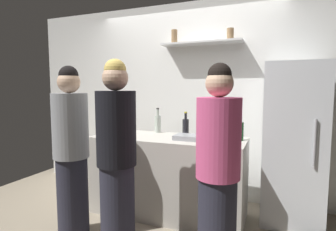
% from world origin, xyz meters
% --- Properties ---
extents(back_wall_assembly, '(4.80, 0.32, 2.60)m').
position_xyz_m(back_wall_assembly, '(0.00, 1.25, 1.30)').
color(back_wall_assembly, white).
rests_on(back_wall_assembly, ground).
extents(refrigerator, '(0.61, 0.64, 1.73)m').
position_xyz_m(refrigerator, '(1.33, 0.85, 0.86)').
color(refrigerator, silver).
rests_on(refrigerator, ground).
extents(counter, '(1.74, 0.66, 0.90)m').
position_xyz_m(counter, '(0.01, 0.52, 0.45)').
color(counter, '#B7B2A8').
rests_on(counter, ground).
extents(baking_pan, '(0.34, 0.24, 0.05)m').
position_xyz_m(baking_pan, '(0.29, 0.48, 0.93)').
color(baking_pan, gray).
rests_on(baking_pan, counter).
extents(utensil_holder, '(0.10, 0.10, 0.22)m').
position_xyz_m(utensil_holder, '(0.64, 0.59, 0.97)').
color(utensil_holder, '#B2B2B7').
rests_on(utensil_holder, counter).
extents(wine_bottle_pale_glass, '(0.08, 0.08, 0.31)m').
position_xyz_m(wine_bottle_pale_glass, '(-0.24, 0.79, 1.02)').
color(wine_bottle_pale_glass, '#B2BFB2').
rests_on(wine_bottle_pale_glass, counter).
extents(wine_bottle_dark_glass, '(0.08, 0.08, 0.29)m').
position_xyz_m(wine_bottle_dark_glass, '(0.16, 0.70, 1.01)').
color(wine_bottle_dark_glass, black).
rests_on(wine_bottle_dark_glass, counter).
extents(wine_bottle_green_glass, '(0.07, 0.07, 0.31)m').
position_xyz_m(wine_bottle_green_glass, '(0.80, 0.63, 1.02)').
color(wine_bottle_green_glass, '#19471E').
rests_on(wine_bottle_green_glass, counter).
extents(wine_bottle_amber_glass, '(0.07, 0.07, 0.32)m').
position_xyz_m(wine_bottle_amber_glass, '(0.59, 0.28, 1.03)').
color(wine_bottle_amber_glass, '#472814').
rests_on(wine_bottle_amber_glass, counter).
extents(water_bottle_plastic, '(0.08, 0.08, 0.27)m').
position_xyz_m(water_bottle_plastic, '(-0.67, 0.38, 1.02)').
color(water_bottle_plastic, silver).
rests_on(water_bottle_plastic, counter).
extents(person_blonde, '(0.34, 0.34, 1.71)m').
position_xyz_m(person_blonde, '(-0.12, -0.36, 0.85)').
color(person_blonde, '#262633').
rests_on(person_blonde, ground).
extents(person_grey_hoodie, '(0.34, 0.34, 1.68)m').
position_xyz_m(person_grey_hoodie, '(-0.70, -0.26, 0.83)').
color(person_grey_hoodie, '#262633').
rests_on(person_grey_hoodie, ground).
extents(person_pink_top, '(0.34, 0.34, 1.65)m').
position_xyz_m(person_pink_top, '(0.74, -0.29, 0.81)').
color(person_pink_top, '#262633').
rests_on(person_pink_top, ground).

